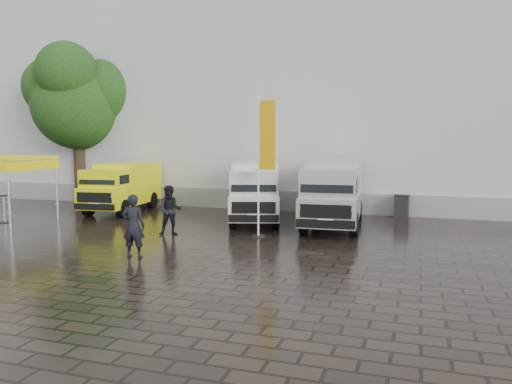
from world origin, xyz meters
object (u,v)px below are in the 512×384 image
flagpole (263,158)px  person_front (133,226)px  van_silver (334,193)px  canopy_tent (6,161)px  van_yellow (122,188)px  wheelie_bin (402,206)px  person_tent (170,210)px  cocktail_table (4,209)px  van_white (255,192)px

flagpole → person_front: size_ratio=2.66×
van_silver → canopy_tent: bearing=-170.1°
van_yellow → wheelie_bin: bearing=4.0°
person_tent → person_front: bearing=-104.6°
van_yellow → cocktail_table: 5.30m
van_silver → wheelie_bin: bearing=46.1°
van_yellow → cocktail_table: bearing=-129.7°
van_white → van_yellow: bearing=158.4°
cocktail_table → wheelie_bin: 17.34m
van_yellow → canopy_tent: size_ratio=1.74×
canopy_tent → person_tent: (7.90, -0.34, -1.70)m
canopy_tent → flagpole: flagpole is taller
van_white → cocktail_table: 10.72m
van_yellow → van_white: (7.06, -0.59, 0.09)m
cocktail_table → wheelie_bin: cocktail_table is taller
van_white → wheelie_bin: bearing=8.2°
van_white → person_tent: (-2.00, -4.01, -0.34)m
van_yellow → flagpole: flagpole is taller
van_white → flagpole: bearing=-84.2°
van_yellow → canopy_tent: (-2.84, -4.26, 1.44)m
canopy_tent → flagpole: size_ratio=0.57×
person_tent → van_white: bearing=39.0°
wheelie_bin → person_front: 12.72m
van_white → van_silver: van_silver is taller
flagpole → wheelie_bin: flagpole is taller
cocktail_table → person_tent: (8.01, -0.23, 0.34)m
van_yellow → canopy_tent: 5.32m
van_yellow → flagpole: size_ratio=1.00×
van_yellow → wheelie_bin: 13.30m
flagpole → wheelie_bin: (4.65, 6.09, -2.33)m
van_white → person_front: (-1.39, -7.51, -0.30)m
cocktail_table → van_white: bearing=20.7°
cocktail_table → person_front: person_front is taller
van_white → wheelie_bin: size_ratio=5.45×
van_yellow → cocktail_table: van_yellow is taller
van_silver → person_front: size_ratio=3.26×
van_silver → person_front: van_silver is taller
canopy_tent → person_front: canopy_tent is taller
van_silver → cocktail_table: size_ratio=5.32×
cocktail_table → wheelie_bin: bearing=22.4°
van_white → person_front: size_ratio=3.03×
van_white → flagpole: (1.37, -3.28, 1.60)m
canopy_tent → flagpole: bearing=2.0°
person_front → person_tent: size_ratio=1.04×
van_yellow → person_tent: van_yellow is taller
van_yellow → van_silver: (10.52, -0.88, 0.18)m
wheelie_bin → cocktail_table: bearing=-153.5°
canopy_tent → flagpole: 11.29m
van_yellow → flagpole: (8.44, -3.86, 1.69)m
van_yellow → flagpole: bearing=-30.3°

